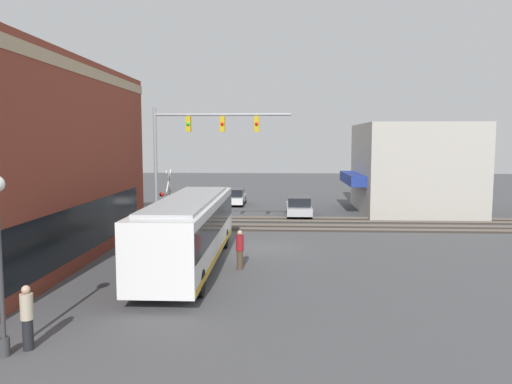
# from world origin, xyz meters

# --- Properties ---
(ground_plane) EXTENTS (120.00, 120.00, 0.00)m
(ground_plane) POSITION_xyz_m (0.00, 0.00, 0.00)
(ground_plane) COLOR #4C4C4F
(shop_building) EXTENTS (9.83, 9.49, 6.89)m
(shop_building) POSITION_xyz_m (14.13, -11.62, 3.44)
(shop_building) COLOR #B2ADA3
(shop_building) RESTS_ON ground
(city_bus) EXTENTS (12.15, 2.59, 3.09)m
(city_bus) POSITION_xyz_m (-4.04, 2.80, 1.71)
(city_bus) COLOR white
(city_bus) RESTS_ON ground
(traffic_signal_gantry) EXTENTS (0.42, 8.08, 7.49)m
(traffic_signal_gantry) POSITION_xyz_m (3.53, 3.77, 5.57)
(traffic_signal_gantry) COLOR gray
(traffic_signal_gantry) RESTS_ON ground
(crossing_signal) EXTENTS (1.41, 1.18, 3.81)m
(crossing_signal) POSITION_xyz_m (4.41, 5.59, 2.30)
(crossing_signal) COLOR gray
(crossing_signal) RESTS_ON ground
(rail_track_near) EXTENTS (2.60, 60.00, 0.15)m
(rail_track_near) POSITION_xyz_m (6.00, 0.00, 0.03)
(rail_track_near) COLOR #332D28
(rail_track_near) RESTS_ON ground
(rail_track_far) EXTENTS (2.60, 60.00, 0.15)m
(rail_track_far) POSITION_xyz_m (9.20, 0.00, 0.03)
(rail_track_far) COLOR #332D28
(rail_track_far) RESTS_ON ground
(parked_car_silver) EXTENTS (4.73, 1.82, 1.46)m
(parked_car_silver) POSITION_xyz_m (11.31, -2.60, 0.68)
(parked_car_silver) COLOR #B7B7BC
(parked_car_silver) RESTS_ON ground
(parked_car_white) EXTENTS (4.39, 1.82, 1.44)m
(parked_car_white) POSITION_xyz_m (17.41, 2.80, 0.67)
(parked_car_white) COLOR silver
(parked_car_white) RESTS_ON ground
(pedestrian_near_bus) EXTENTS (0.34, 0.34, 1.72)m
(pedestrian_near_bus) POSITION_xyz_m (-4.40, 0.53, 0.88)
(pedestrian_near_bus) COLOR #473828
(pedestrian_near_bus) RESTS_ON ground
(pedestrian_by_lamp) EXTENTS (0.34, 0.34, 1.77)m
(pedestrian_by_lamp) POSITION_xyz_m (-13.06, 5.51, 0.91)
(pedestrian_by_lamp) COLOR black
(pedestrian_by_lamp) RESTS_ON ground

